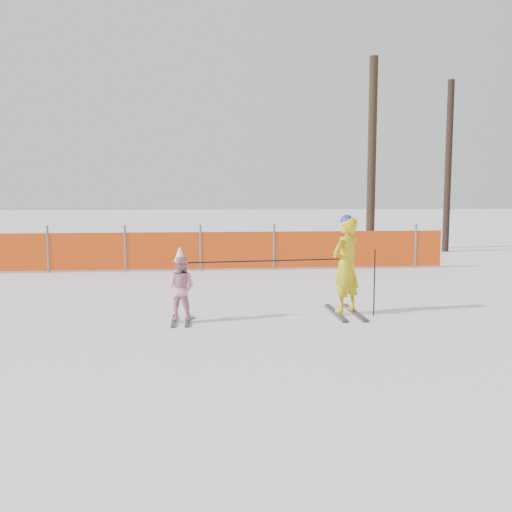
{
  "coord_description": "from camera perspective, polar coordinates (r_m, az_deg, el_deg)",
  "views": [
    {
      "loc": [
        -0.97,
        -9.41,
        2.12
      ],
      "look_at": [
        0.0,
        0.5,
        1.0
      ],
      "focal_mm": 40.0,
      "sensor_mm": 36.0,
      "label": 1
    }
  ],
  "objects": [
    {
      "name": "ground",
      "position": [
        9.69,
        0.29,
        -6.21
      ],
      "size": [
        120.0,
        120.0,
        0.0
      ],
      "primitive_type": "plane",
      "color": "white",
      "rests_on": "ground"
    },
    {
      "name": "adult",
      "position": [
        9.99,
        8.99,
        -0.88
      ],
      "size": [
        0.72,
        1.4,
        1.74
      ],
      "color": "black",
      "rests_on": "ground"
    },
    {
      "name": "child",
      "position": [
        9.42,
        -7.58,
        -3.13
      ],
      "size": [
        0.61,
        0.93,
        1.24
      ],
      "color": "black",
      "rests_on": "ground"
    },
    {
      "name": "ski_poles",
      "position": [
        9.65,
        4.35,
        -1.17
      ],
      "size": [
        3.18,
        0.31,
        1.15
      ],
      "color": "black",
      "rests_on": "ground"
    },
    {
      "name": "safety_fence",
      "position": [
        15.55,
        -11.72,
        0.51
      ],
      "size": [
        16.76,
        0.06,
        1.25
      ],
      "color": "#595960",
      "rests_on": "ground"
    },
    {
      "name": "tree_trunks",
      "position": [
        21.24,
        13.95,
        9.4
      ],
      "size": [
        2.84,
        0.93,
        6.89
      ],
      "color": "#2E2114",
      "rests_on": "ground"
    }
  ]
}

